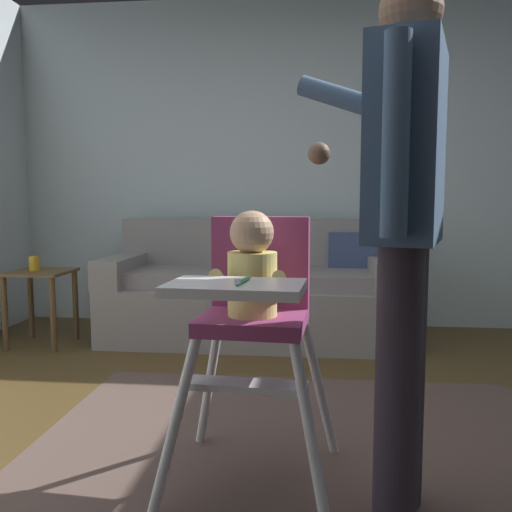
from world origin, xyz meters
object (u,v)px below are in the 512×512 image
at_px(couch, 253,293).
at_px(sippy_cup, 34,263).
at_px(high_chair, 253,295).
at_px(adult_standing, 403,222).
at_px(side_table, 41,291).
at_px(wall_clock, 384,85).

xyz_separation_m(couch, sippy_cup, (-1.48, -0.35, 0.24)).
height_order(high_chair, sippy_cup, high_chair).
distance_m(high_chair, adult_standing, 0.56).
bearing_deg(high_chair, sippy_cup, -130.73).
bearing_deg(couch, high_chair, 6.61).
height_order(high_chair, adult_standing, adult_standing).
bearing_deg(side_table, sippy_cup, 180.00).
xyz_separation_m(adult_standing, sippy_cup, (-2.20, 1.84, -0.37)).
relative_size(high_chair, side_table, 1.88).
height_order(adult_standing, sippy_cup, adult_standing).
bearing_deg(wall_clock, couch, -153.57).
height_order(side_table, sippy_cup, sippy_cup).
xyz_separation_m(sippy_cup, wall_clock, (2.44, 0.83, 1.32)).
bearing_deg(side_table, couch, 13.80).
distance_m(adult_standing, wall_clock, 2.84).
relative_size(couch, sippy_cup, 20.73).
distance_m(high_chair, side_table, 2.41).
relative_size(adult_standing, sippy_cup, 16.59).
height_order(couch, wall_clock, wall_clock).
xyz_separation_m(couch, side_table, (-1.44, -0.35, 0.05)).
height_order(high_chair, side_table, high_chair).
bearing_deg(couch, adult_standing, 18.11).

